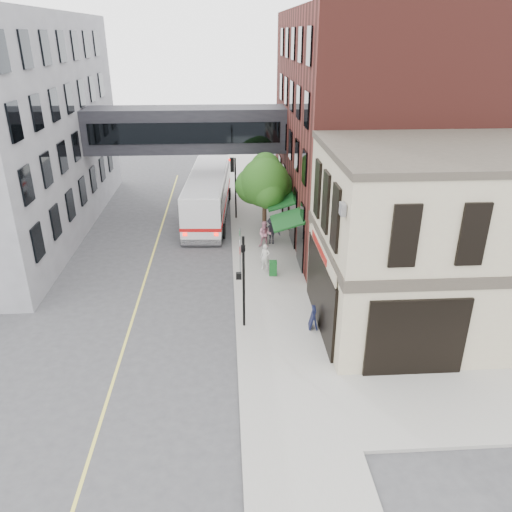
{
  "coord_description": "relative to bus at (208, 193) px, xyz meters",
  "views": [
    {
      "loc": [
        -0.29,
        -18.1,
        12.74
      ],
      "look_at": [
        1.01,
        2.79,
        3.35
      ],
      "focal_mm": 35.0,
      "sensor_mm": 36.0,
      "label": 1
    }
  ],
  "objects": [
    {
      "name": "traffic_signal_far",
      "position": [
        1.89,
        -0.81,
        1.51
      ],
      "size": [
        0.53,
        0.28,
        4.5
      ],
      "color": "black",
      "rests_on": "sidewalk_main"
    },
    {
      "name": "pedestrian_c",
      "position": [
        4.21,
        -5.94,
        -0.79
      ],
      "size": [
        1.21,
        0.78,
        1.78
      ],
      "primitive_type": "imported",
      "rotation": [
        0.0,
        0.0,
        -0.11
      ],
      "color": "black",
      "rests_on": "sidewalk_main"
    },
    {
      "name": "sandwich_board",
      "position": [
        5.23,
        -16.21,
        -1.16
      ],
      "size": [
        0.42,
        0.61,
        1.04
      ],
      "primitive_type": "cube",
      "rotation": [
        0.0,
        0.0,
        -0.09
      ],
      "color": "black",
      "rests_on": "sidewalk_main"
    },
    {
      "name": "skyway_bridge",
      "position": [
        -1.37,
        0.19,
        4.67
      ],
      "size": [
        14.0,
        3.18,
        3.0
      ],
      "color": "black",
      "rests_on": "ground"
    },
    {
      "name": "ground",
      "position": [
        1.63,
        -17.81,
        -1.83
      ],
      "size": [
        120.0,
        120.0,
        0.0
      ],
      "primitive_type": "plane",
      "color": "#38383A",
      "rests_on": "ground"
    },
    {
      "name": "brick_building",
      "position": [
        11.61,
        -2.82,
        5.16
      ],
      "size": [
        13.76,
        18.0,
        14.0
      ],
      "color": "#4D1D18",
      "rests_on": "ground"
    },
    {
      "name": "corner_building",
      "position": [
        10.61,
        -15.81,
        2.38
      ],
      "size": [
        10.19,
        8.12,
        8.45
      ],
      "color": "tan",
      "rests_on": "ground"
    },
    {
      "name": "street_sign_pole",
      "position": [
        2.03,
        -10.81,
        0.1
      ],
      "size": [
        0.08,
        0.75,
        3.0
      ],
      "color": "gray",
      "rests_on": "sidewalk_main"
    },
    {
      "name": "traffic_signal_near",
      "position": [
        2.0,
        -15.81,
        1.15
      ],
      "size": [
        0.44,
        0.22,
        4.6
      ],
      "color": "black",
      "rests_on": "sidewalk_main"
    },
    {
      "name": "lane_marking",
      "position": [
        -3.37,
        -7.81,
        -1.83
      ],
      "size": [
        0.12,
        40.0,
        0.01
      ],
      "primitive_type": "cube",
      "color": "#D8CC4C",
      "rests_on": "ground"
    },
    {
      "name": "pedestrian_b",
      "position": [
        3.74,
        -6.47,
        -0.82
      ],
      "size": [
        0.97,
        0.83,
        1.72
      ],
      "primitive_type": "imported",
      "rotation": [
        0.0,
        0.0,
        -0.25
      ],
      "color": "pink",
      "rests_on": "sidewalk_main"
    },
    {
      "name": "newspaper_box",
      "position": [
        3.88,
        -10.57,
        -1.25
      ],
      "size": [
        0.45,
        0.41,
        0.86
      ],
      "primitive_type": "cube",
      "rotation": [
        0.0,
        0.0,
        -0.06
      ],
      "color": "#13551E",
      "rests_on": "sidewalk_main"
    },
    {
      "name": "street_tree",
      "position": [
        3.83,
        -4.59,
        2.08
      ],
      "size": [
        3.8,
        3.2,
        5.6
      ],
      "color": "#382619",
      "rests_on": "sidewalk_main"
    },
    {
      "name": "sidewalk_main",
      "position": [
        3.63,
        -3.81,
        -1.76
      ],
      "size": [
        4.0,
        60.0,
        0.15
      ],
      "primitive_type": "cube",
      "color": "gray",
      "rests_on": "ground"
    },
    {
      "name": "bus",
      "position": [
        0.0,
        0.0,
        0.0
      ],
      "size": [
        3.51,
        12.28,
        3.27
      ],
      "color": "silver",
      "rests_on": "ground"
    },
    {
      "name": "pedestrian_a",
      "position": [
        3.5,
        -9.73,
        -0.93
      ],
      "size": [
        0.64,
        0.52,
        1.51
      ],
      "primitive_type": "imported",
      "rotation": [
        0.0,
        0.0,
        -0.33
      ],
      "color": "silver",
      "rests_on": "sidewalk_main"
    }
  ]
}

